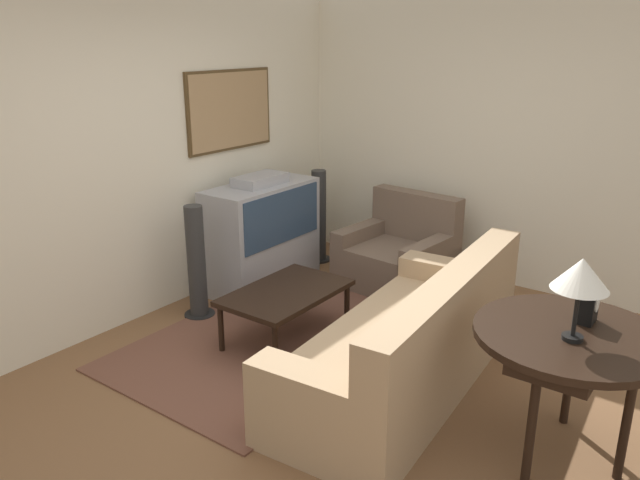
# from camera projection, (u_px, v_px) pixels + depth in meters

# --- Properties ---
(ground_plane) EXTENTS (12.00, 12.00, 0.00)m
(ground_plane) POSITION_uv_depth(u_px,v_px,m) (342.00, 395.00, 4.22)
(ground_plane) COLOR brown
(wall_back) EXTENTS (12.00, 0.10, 2.70)m
(wall_back) POSITION_uv_depth(u_px,v_px,m) (126.00, 161.00, 5.00)
(wall_back) COLOR beige
(wall_back) RESTS_ON ground_plane
(wall_right) EXTENTS (0.06, 12.00, 2.70)m
(wall_right) POSITION_uv_depth(u_px,v_px,m) (502.00, 144.00, 5.81)
(wall_right) COLOR beige
(wall_right) RESTS_ON ground_plane
(area_rug) EXTENTS (2.46, 1.66, 0.01)m
(area_rug) POSITION_uv_depth(u_px,v_px,m) (273.00, 338.00, 4.99)
(area_rug) COLOR brown
(area_rug) RESTS_ON ground_plane
(tv) EXTENTS (1.15, 0.53, 1.08)m
(tv) POSITION_uv_depth(u_px,v_px,m) (262.00, 234.00, 5.93)
(tv) COLOR #9E9EA3
(tv) RESTS_ON ground_plane
(couch) EXTENTS (2.36, 1.07, 0.87)m
(couch) POSITION_uv_depth(u_px,v_px,m) (409.00, 346.00, 4.24)
(couch) COLOR tan
(couch) RESTS_ON ground_plane
(armchair) EXTENTS (0.93, 1.01, 0.87)m
(armchair) POSITION_uv_depth(u_px,v_px,m) (398.00, 257.00, 6.00)
(armchair) COLOR brown
(armchair) RESTS_ON ground_plane
(coffee_table) EXTENTS (1.01, 0.64, 0.42)m
(coffee_table) POSITION_uv_depth(u_px,v_px,m) (286.00, 295.00, 4.86)
(coffee_table) COLOR black
(coffee_table) RESTS_ON ground_plane
(console_table) EXTENTS (1.04, 1.04, 0.79)m
(console_table) POSITION_uv_depth(u_px,v_px,m) (571.00, 344.00, 3.39)
(console_table) COLOR black
(console_table) RESTS_ON ground_plane
(table_lamp) EXTENTS (0.29, 0.29, 0.46)m
(table_lamp) POSITION_uv_depth(u_px,v_px,m) (581.00, 276.00, 3.17)
(table_lamp) COLOR black
(table_lamp) RESTS_ON console_table
(mantel_clock) EXTENTS (0.13, 0.10, 0.17)m
(mantel_clock) POSITION_uv_depth(u_px,v_px,m) (588.00, 308.00, 3.46)
(mantel_clock) COLOR black
(mantel_clock) RESTS_ON console_table
(speaker_tower_left) EXTENTS (0.26, 0.26, 0.98)m
(speaker_tower_left) POSITION_uv_depth(u_px,v_px,m) (197.00, 265.00, 5.26)
(speaker_tower_left) COLOR black
(speaker_tower_left) RESTS_ON ground_plane
(speaker_tower_right) EXTENTS (0.26, 0.26, 0.98)m
(speaker_tower_right) POSITION_uv_depth(u_px,v_px,m) (319.00, 219.00, 6.60)
(speaker_tower_right) COLOR black
(speaker_tower_right) RESTS_ON ground_plane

